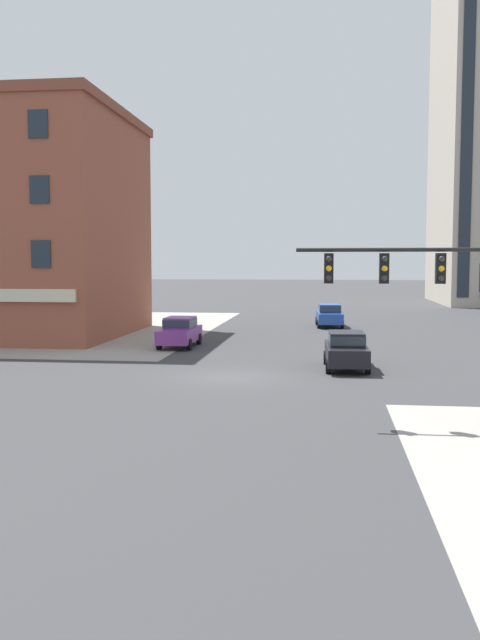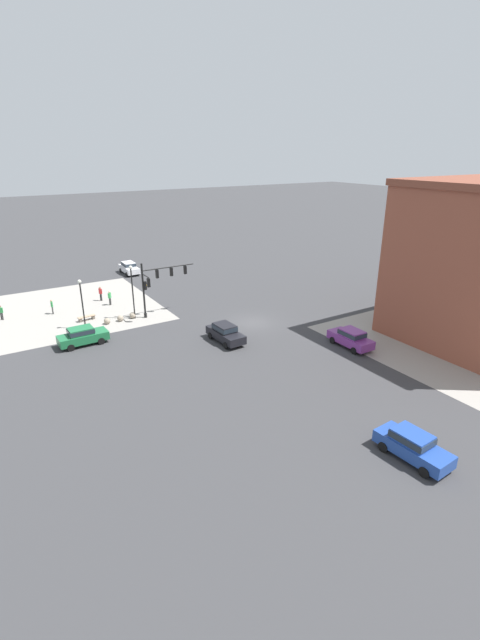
% 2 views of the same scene
% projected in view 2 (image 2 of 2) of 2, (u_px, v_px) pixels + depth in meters
% --- Properties ---
extents(ground_plane, '(320.00, 320.00, 0.00)m').
position_uv_depth(ground_plane, '(253.00, 322.00, 46.51)').
color(ground_plane, '#38383A').
extents(sidewalk_corner_slab, '(20.00, 19.00, 0.02)m').
position_uv_depth(sidewalk_corner_slab, '(63.00, 310.00, 50.10)').
color(sidewalk_corner_slab, gray).
rests_on(sidewalk_corner_slab, ground).
extents(traffic_signal_main, '(6.03, 2.09, 5.93)m').
position_uv_depth(traffic_signal_main, '(156.00, 282.00, 47.07)').
color(traffic_signal_main, black).
rests_on(traffic_signal_main, ground).
extents(bollard_sphere_curb_a, '(0.65, 0.65, 0.65)m').
position_uv_depth(bollard_sphere_curb_a, '(133.00, 315.00, 47.57)').
color(bollard_sphere_curb_a, gray).
rests_on(bollard_sphere_curb_a, ground).
extents(bollard_sphere_curb_b, '(0.65, 0.65, 0.65)m').
position_uv_depth(bollard_sphere_curb_b, '(120.00, 318.00, 46.76)').
color(bollard_sphere_curb_b, gray).
rests_on(bollard_sphere_curb_b, ground).
extents(bollard_sphere_curb_c, '(0.65, 0.65, 0.65)m').
position_uv_depth(bollard_sphere_curb_c, '(107.00, 321.00, 45.99)').
color(bollard_sphere_curb_c, gray).
rests_on(bollard_sphere_curb_c, ground).
extents(bench_near_signal, '(1.85, 0.72, 0.49)m').
position_uv_depth(bench_near_signal, '(87.00, 318.00, 46.96)').
color(bench_near_signal, tan).
rests_on(bench_near_signal, ground).
extents(pedestrian_near_bench, '(0.33, 0.50, 1.74)m').
position_uv_depth(pedestrian_near_bench, '(101.00, 293.00, 52.88)').
color(pedestrian_near_bench, '#333333').
rests_on(pedestrian_near_bench, ground).
extents(pedestrian_at_curb, '(0.22, 0.55, 1.65)m').
position_uv_depth(pedestrian_at_curb, '(52.00, 306.00, 48.60)').
color(pedestrian_at_curb, '#333333').
rests_on(pedestrian_at_curb, ground).
extents(pedestrian_walking_east, '(0.42, 0.41, 1.61)m').
position_uv_depth(pedestrian_walking_east, '(1.00, 312.00, 46.91)').
color(pedestrian_walking_east, '#333333').
rests_on(pedestrian_walking_east, ground).
extents(pedestrian_with_bag, '(0.45, 0.38, 1.70)m').
position_uv_depth(pedestrian_with_bag, '(110.00, 297.00, 51.40)').
color(pedestrian_with_bag, '#333333').
rests_on(pedestrian_with_bag, ground).
extents(street_lamp_corner_near, '(0.36, 0.36, 5.77)m').
position_uv_depth(street_lamp_corner_near, '(132.00, 286.00, 46.37)').
color(street_lamp_corner_near, black).
rests_on(street_lamp_corner_near, ground).
extents(street_lamp_mid_sidewalk, '(0.36, 0.36, 5.08)m').
position_uv_depth(street_lamp_mid_sidewalk, '(82.00, 298.00, 43.83)').
color(street_lamp_mid_sidewalk, black).
rests_on(street_lamp_mid_sidewalk, ground).
extents(car_main_northbound_near, '(1.92, 4.41, 1.68)m').
position_uv_depth(car_main_northbound_near, '(129.00, 267.00, 64.53)').
color(car_main_northbound_near, silver).
rests_on(car_main_northbound_near, ground).
extents(car_main_northbound_far, '(4.45, 1.99, 1.68)m').
position_uv_depth(car_main_northbound_far, '(82.00, 335.00, 40.90)').
color(car_main_northbound_far, '#1E6B3D').
rests_on(car_main_northbound_far, ground).
extents(car_main_southbound_near, '(2.09, 4.50, 1.68)m').
position_uv_depth(car_main_southbound_near, '(413.00, 445.00, 25.75)').
color(car_main_southbound_near, '#23479E').
rests_on(car_main_southbound_near, ground).
extents(car_main_southbound_far, '(2.01, 4.46, 1.68)m').
position_uv_depth(car_main_southbound_far, '(225.00, 332.00, 41.59)').
color(car_main_southbound_far, black).
rests_on(car_main_southbound_far, ground).
extents(car_cross_eastbound, '(1.93, 4.42, 1.68)m').
position_uv_depth(car_cross_eastbound, '(351.00, 337.00, 40.45)').
color(car_cross_eastbound, '#7A3389').
rests_on(car_cross_eastbound, ground).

